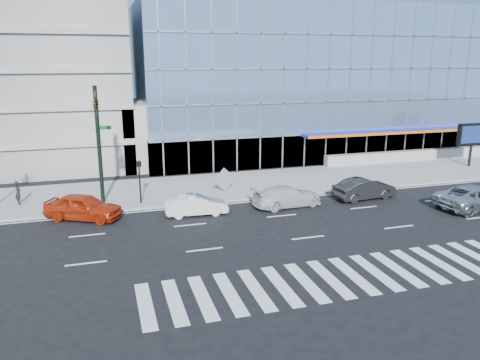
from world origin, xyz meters
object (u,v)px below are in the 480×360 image
object	(u,v)px
ped_signal_post	(139,175)
silver_suv	(475,197)
red_sedan	(83,207)
white_sedan	(196,205)
white_suv	(287,196)
traffic_signal	(97,118)
marquee_sign	(473,135)
pedestrian	(18,193)
tilted_panel	(225,180)
dark_sedan	(364,189)

from	to	relation	value
ped_signal_post	silver_suv	distance (m)	22.82
red_sedan	white_sedan	bearing A→B (deg)	-71.31
ped_signal_post	white_suv	bearing A→B (deg)	-18.13
traffic_signal	marquee_sign	distance (m)	33.32
white_suv	pedestrian	bearing A→B (deg)	66.92
white_suv	pedestrian	xyz separation A→B (m)	(-17.64, 5.34, 0.26)
silver_suv	pedestrian	world-z (taller)	pedestrian
ped_signal_post	tilted_panel	distance (m)	6.54
white_suv	dark_sedan	size ratio (longest dim) A/B	1.06
ped_signal_post	tilted_panel	xyz separation A→B (m)	(6.33, 1.23, -1.07)
red_sedan	pedestrian	xyz separation A→B (m)	(-4.32, 4.15, 0.15)
traffic_signal	ped_signal_post	size ratio (longest dim) A/B	2.67
dark_sedan	pedestrian	size ratio (longest dim) A/B	2.81
silver_suv	white_suv	distance (m)	12.69
silver_suv	dark_sedan	size ratio (longest dim) A/B	1.24
traffic_signal	white_sedan	size ratio (longest dim) A/B	1.98
traffic_signal	dark_sedan	bearing A→B (deg)	-8.70
tilted_panel	ped_signal_post	bearing A→B (deg)	179.20
traffic_signal	tilted_panel	size ratio (longest dim) A/B	6.15
marquee_sign	white_sedan	distance (m)	28.04
ped_signal_post	pedestrian	xyz separation A→B (m)	(-8.04, 2.20, -1.17)
dark_sedan	tilted_panel	bearing A→B (deg)	57.83
ped_signal_post	traffic_signal	bearing A→B (deg)	-171.48
red_sedan	pedestrian	size ratio (longest dim) A/B	2.94
traffic_signal	marquee_sign	bearing A→B (deg)	5.92
white_sedan	red_sedan	world-z (taller)	red_sedan
ped_signal_post	white_sedan	distance (m)	4.76
tilted_panel	pedestrian	bearing A→B (deg)	164.35
white_suv	dark_sedan	distance (m)	6.00
marquee_sign	pedestrian	bearing A→B (deg)	-178.74
ped_signal_post	marquee_sign	bearing A→B (deg)	5.71
silver_suv	tilted_panel	bearing A→B (deg)	52.96
white_suv	white_sedan	xyz separation A→B (m)	(-6.34, 0.00, -0.04)
silver_suv	traffic_signal	bearing A→B (deg)	66.10
marquee_sign	pedestrian	xyz separation A→B (m)	(-38.54, -0.85, -2.09)
dark_sedan	red_sedan	xyz separation A→B (m)	(-19.32, 1.19, 0.06)
pedestrian	marquee_sign	bearing A→B (deg)	-106.80
white_suv	dark_sedan	bearing A→B (deg)	-96.23
marquee_sign	red_sedan	bearing A→B (deg)	-171.68
marquee_sign	dark_sedan	bearing A→B (deg)	-157.43
white_suv	red_sedan	world-z (taller)	red_sedan
dark_sedan	traffic_signal	bearing A→B (deg)	74.41
dark_sedan	pedestrian	world-z (taller)	pedestrian
white_sedan	pedestrian	size ratio (longest dim) A/B	2.46
white_sedan	red_sedan	xyz separation A→B (m)	(-6.98, 1.19, 0.16)
white_sedan	traffic_signal	bearing A→B (deg)	66.80
silver_suv	dark_sedan	world-z (taller)	silver_suv
ped_signal_post	white_sedan	size ratio (longest dim) A/B	0.74
ped_signal_post	white_sedan	xyz separation A→B (m)	(3.26, -3.14, -1.48)
pedestrian	tilted_panel	world-z (taller)	tilted_panel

